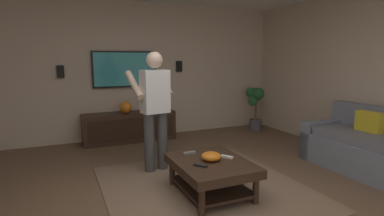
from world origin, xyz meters
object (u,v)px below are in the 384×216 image
object	(u,v)px
media_console	(130,127)
remote_white	(227,157)
person_standing	(155,104)
tv	(125,69)
potted_plant_tall	(255,103)
remote_black	(200,165)
remote_grey	(189,153)
coffee_table	(211,170)
vase_round	(126,107)
wall_speaker_right	(60,72)
bowl	(211,156)
wall_speaker_left	(179,66)
couch	(377,151)

from	to	relation	value
media_console	remote_white	xyz separation A→B (m)	(-2.66, -0.56, 0.14)
person_standing	media_console	bearing A→B (deg)	-9.61
tv	person_standing	xyz separation A→B (m)	(-1.91, 0.01, -0.41)
person_standing	remote_white	world-z (taller)	person_standing
potted_plant_tall	remote_white	world-z (taller)	potted_plant_tall
remote_black	remote_grey	world-z (taller)	same
remote_black	coffee_table	bearing A→B (deg)	80.60
remote_black	remote_white	bearing A→B (deg)	67.87
potted_plant_tall	media_console	bearing A→B (deg)	86.98
vase_round	wall_speaker_right	size ratio (longest dim) A/B	1.00
bowl	tv	bearing A→B (deg)	6.72
wall_speaker_left	wall_speaker_right	world-z (taller)	wall_speaker_left
wall_speaker_left	wall_speaker_right	distance (m)	2.24
tv	remote_grey	distance (m)	2.75
couch	coffee_table	distance (m)	2.37
remote_white	remote_black	size ratio (longest dim) A/B	1.00
vase_round	media_console	bearing A→B (deg)	-63.60
remote_black	potted_plant_tall	bearing A→B (deg)	94.70
media_console	couch	bearing A→B (deg)	41.70
couch	bowl	xyz separation A→B (m)	(0.34, 2.34, 0.13)
bowl	wall_speaker_left	world-z (taller)	wall_speaker_left
couch	vase_round	bearing A→B (deg)	-47.70
couch	media_console	xyz separation A→B (m)	(3.01, 2.69, -0.04)
couch	remote_white	xyz separation A→B (m)	(0.36, 2.13, 0.09)
couch	potted_plant_tall	world-z (taller)	potted_plant_tall
couch	tv	size ratio (longest dim) A/B	1.57
couch	remote_grey	size ratio (longest dim) A/B	12.71
media_console	vase_round	world-z (taller)	vase_round
potted_plant_tall	bowl	xyz separation A→B (m)	(-2.53, 2.39, -0.14)
remote_white	wall_speaker_left	size ratio (longest dim) A/B	0.68
tv	vase_round	distance (m)	0.74
potted_plant_tall	remote_white	bearing A→B (deg)	139.12
media_console	potted_plant_tall	size ratio (longest dim) A/B	1.83
remote_white	vase_round	distance (m)	2.71
potted_plant_tall	couch	bearing A→B (deg)	179.07
couch	remote_black	distance (m)	2.55
remote_grey	remote_black	bearing A→B (deg)	81.57
vase_round	remote_white	bearing A→B (deg)	-166.50
tv	wall_speaker_right	bearing A→B (deg)	-90.67
coffee_table	bowl	xyz separation A→B (m)	(0.01, -0.00, 0.16)
remote_black	bowl	bearing A→B (deg)	81.92
potted_plant_tall	remote_grey	size ratio (longest dim) A/B	6.20
coffee_table	bowl	distance (m)	0.16
remote_grey	couch	bearing A→B (deg)	164.83
media_console	potted_plant_tall	bearing A→B (deg)	86.98
couch	wall_speaker_right	distance (m)	5.13
coffee_table	wall_speaker_left	bearing A→B (deg)	-14.69
tv	remote_white	world-z (taller)	tv
remote_white	remote_grey	bearing A→B (deg)	-167.19
remote_grey	vase_round	size ratio (longest dim) A/B	0.68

